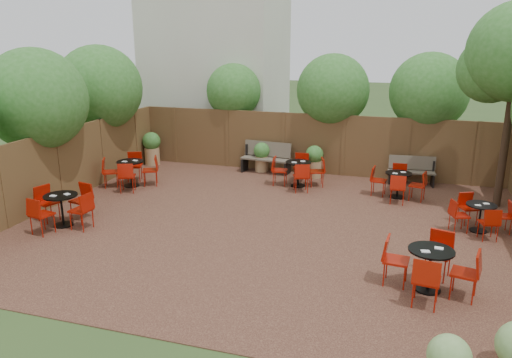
% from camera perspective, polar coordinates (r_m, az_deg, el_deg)
% --- Properties ---
extents(ground, '(80.00, 80.00, 0.00)m').
position_cam_1_polar(ground, '(11.98, 1.90, -5.46)').
color(ground, '#354F23').
rests_on(ground, ground).
extents(courtyard_paving, '(12.00, 10.00, 0.02)m').
position_cam_1_polar(courtyard_paving, '(11.98, 1.90, -5.42)').
color(courtyard_paving, '#3C2018').
rests_on(courtyard_paving, ground).
extents(fence_back, '(12.00, 0.08, 2.00)m').
position_cam_1_polar(fence_back, '(16.38, 6.58, 4.04)').
color(fence_back, '#52321E').
rests_on(fence_back, ground).
extents(fence_left, '(0.08, 10.00, 2.00)m').
position_cam_1_polar(fence_left, '(14.38, -21.80, 1.25)').
color(fence_left, '#52321E').
rests_on(fence_left, ground).
extents(neighbour_building, '(5.00, 4.00, 8.00)m').
position_cam_1_polar(neighbour_building, '(20.17, -4.54, 14.97)').
color(neighbour_building, beige).
rests_on(neighbour_building, ground).
extents(overhang_foliage, '(15.96, 10.51, 2.78)m').
position_cam_1_polar(overhang_foliage, '(14.22, -0.06, 9.50)').
color(overhang_foliage, '#2E6A22').
rests_on(overhang_foliage, ground).
extents(park_bench_left, '(1.69, 0.70, 1.01)m').
position_cam_1_polar(park_bench_left, '(16.46, 1.23, 2.57)').
color(park_bench_left, brown).
rests_on(park_bench_left, courtyard_paving).
extents(park_bench_right, '(1.43, 0.59, 0.86)m').
position_cam_1_polar(park_bench_right, '(15.88, 17.55, 1.00)').
color(park_bench_right, brown).
rests_on(park_bench_right, courtyard_paving).
extents(bistro_tables, '(11.21, 7.21, 0.91)m').
position_cam_1_polar(bistro_tables, '(12.63, 2.03, -2.09)').
color(bistro_tables, black).
rests_on(bistro_tables, courtyard_paving).
extents(planters, '(11.87, 4.43, 1.16)m').
position_cam_1_polar(planters, '(15.63, 1.33, 2.00)').
color(planters, '#A37D51').
rests_on(planters, courtyard_paving).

